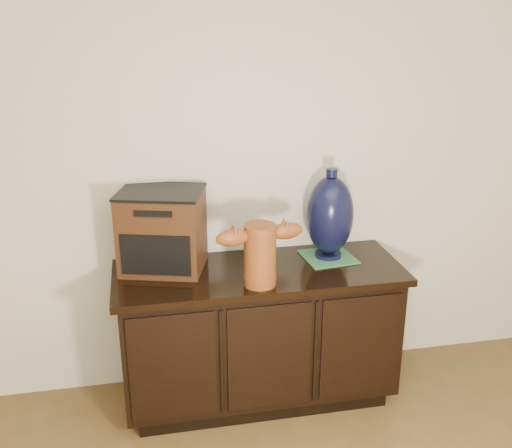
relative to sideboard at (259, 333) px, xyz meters
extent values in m
plane|color=beige|center=(0.00, 0.27, 0.91)|extent=(4.50, 0.00, 4.50)
cube|color=black|center=(0.00, 0.00, -0.35)|extent=(1.29, 0.45, 0.08)
cube|color=black|center=(0.00, 0.00, 0.01)|extent=(1.40, 0.50, 0.64)
cube|color=black|center=(0.00, 0.00, 0.35)|extent=(1.46, 0.56, 0.03)
cube|color=black|center=(-0.47, -0.25, 0.01)|extent=(0.41, 0.01, 0.56)
cube|color=black|center=(0.00, -0.25, 0.01)|extent=(0.41, 0.01, 0.56)
cube|color=black|center=(0.47, -0.25, 0.01)|extent=(0.41, 0.01, 0.56)
cylinder|color=brown|center=(-0.03, -0.17, 0.52)|extent=(0.17, 0.17, 0.30)
cylinder|color=#461C0D|center=(-0.03, -0.17, 0.41)|extent=(0.18, 0.18, 0.03)
cylinder|color=#461C0D|center=(-0.03, -0.17, 0.62)|extent=(0.18, 0.18, 0.03)
ellipsoid|color=brown|center=(-0.16, -0.19, 0.63)|extent=(0.17, 0.10, 0.08)
ellipsoid|color=brown|center=(0.10, -0.15, 0.63)|extent=(0.17, 0.10, 0.08)
cube|color=#3B1F0E|center=(-0.47, 0.12, 0.57)|extent=(0.47, 0.41, 0.39)
cube|color=black|center=(-0.51, -0.04, 0.50)|extent=(0.33, 0.10, 0.20)
cube|color=black|center=(-0.47, 0.12, 0.77)|extent=(0.48, 0.43, 0.01)
cube|color=#306C40|center=(0.39, 0.08, 0.37)|extent=(0.28, 0.28, 0.01)
cylinder|color=black|center=(0.39, 0.08, 0.39)|extent=(0.14, 0.14, 0.02)
ellipsoid|color=black|center=(0.39, 0.08, 0.60)|extent=(0.27, 0.27, 0.42)
cylinder|color=black|center=(0.39, 0.08, 0.83)|extent=(0.06, 0.06, 0.04)
cylinder|color=#59180F|center=(0.00, 0.09, 0.45)|extent=(0.07, 0.07, 0.17)
cylinder|color=silver|center=(0.00, 0.09, 0.55)|extent=(0.06, 0.06, 0.03)
camera|label=1|loc=(-0.56, -2.70, 1.62)|focal=42.00mm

